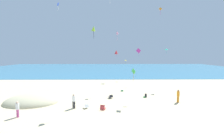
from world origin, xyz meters
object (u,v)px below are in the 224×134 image
(person_2, at_px, (178,95))
(kite_orange, at_px, (160,9))
(kite_blue, at_px, (58,5))
(beach_chair_near_camera, at_px, (103,108))
(person_1, at_px, (146,96))
(beach_chair_far_left, at_px, (86,106))
(cooler_box, at_px, (122,90))
(kite_teal, at_px, (166,49))
(kite_pink, at_px, (117,33))
(kite_lime, at_px, (94,29))
(person_0, at_px, (74,100))
(kite_green, at_px, (134,72))
(beach_chair_far_right, at_px, (111,97))
(person_3, at_px, (17,108))
(kite_magenta, at_px, (138,51))
(kite_yellow, at_px, (126,60))
(kite_red, at_px, (116,52))

(person_2, bearing_deg, kite_orange, -91.92)
(person_2, xyz_separation_m, kite_blue, (-17.24, 4.62, 13.15))
(beach_chair_near_camera, distance_m, kite_blue, 17.25)
(person_1, distance_m, kite_blue, 19.49)
(beach_chair_far_left, distance_m, cooler_box, 9.57)
(person_1, height_order, person_2, person_2)
(beach_chair_near_camera, relative_size, kite_teal, 0.82)
(person_1, height_order, kite_pink, kite_pink)
(kite_teal, distance_m, kite_lime, 15.33)
(person_0, distance_m, person_2, 13.58)
(beach_chair_near_camera, relative_size, kite_green, 0.46)
(kite_pink, bearing_deg, person_2, -39.96)
(kite_blue, height_order, kite_orange, kite_blue)
(beach_chair_far_right, height_order, cooler_box, beach_chair_far_right)
(beach_chair_far_right, height_order, kite_pink, kite_pink)
(beach_chair_far_right, height_order, kite_blue, kite_blue)
(beach_chair_near_camera, height_order, person_3, person_3)
(beach_chair_far_right, bearing_deg, kite_teal, -95.25)
(beach_chair_far_right, relative_size, kite_magenta, 0.49)
(kite_pink, bearing_deg, kite_yellow, 76.00)
(kite_red, bearing_deg, kite_lime, -101.10)
(cooler_box, height_order, person_0, person_0)
(kite_pink, height_order, kite_teal, kite_pink)
(cooler_box, distance_m, person_0, 10.41)
(kite_blue, height_order, kite_yellow, kite_blue)
(beach_chair_far_left, relative_size, kite_blue, 0.55)
(beach_chair_far_right, relative_size, kite_orange, 0.67)
(cooler_box, bearing_deg, person_2, -41.18)
(kite_pink, bearing_deg, beach_chair_far_left, -115.17)
(kite_teal, xyz_separation_m, kite_yellow, (-6.39, 9.46, -2.37))
(beach_chair_near_camera, relative_size, kite_magenta, 0.46)
(beach_chair_far_left, distance_m, kite_orange, 19.03)
(beach_chair_near_camera, distance_m, person_3, 8.85)
(person_2, relative_size, kite_pink, 1.09)
(kite_blue, bearing_deg, beach_chair_far_right, -18.35)
(kite_blue, bearing_deg, person_2, -15.00)
(kite_blue, height_order, kite_pink, kite_blue)
(beach_chair_far_right, distance_m, kite_lime, 10.01)
(kite_red, xyz_separation_m, kite_orange, (6.79, -10.36, 6.81))
(person_0, xyz_separation_m, kite_green, (7.28, 1.19, 3.26))
(beach_chair_far_left, xyz_separation_m, kite_orange, (11.07, 7.54, 13.53))
(beach_chair_near_camera, bearing_deg, kite_blue, 62.64)
(person_1, distance_m, kite_pink, 11.53)
(beach_chair_far_left, height_order, person_3, person_3)
(beach_chair_far_left, distance_m, beach_chair_near_camera, 2.05)
(beach_chair_far_right, relative_size, kite_red, 0.49)
(person_1, distance_m, kite_red, 15.51)
(person_0, xyz_separation_m, kite_lime, (2.38, 0.60, 8.47))
(beach_chair_far_right, height_order, person_2, person_2)
(kite_blue, bearing_deg, kite_lime, -44.31)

